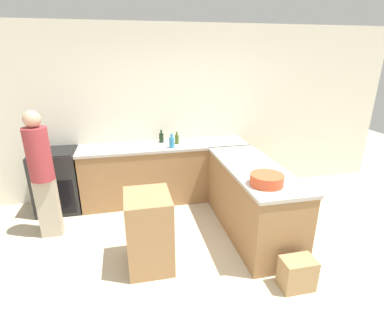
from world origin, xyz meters
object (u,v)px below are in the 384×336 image
Objects in this scene: mixing_bowl at (267,180)px; dish_soap_bottle at (172,142)px; range_oven at (57,181)px; island_table at (149,231)px; person_by_range at (42,171)px; olive_oil_bottle at (177,139)px; wine_bottle_dark at (161,137)px; paper_bag at (297,273)px.

dish_soap_bottle is at bearing 116.12° from mixing_bowl.
range_oven is 1.08× the size of island_table.
person_by_range reaches higher than island_table.
olive_oil_bottle reaches higher than island_table.
dish_soap_bottle reaches higher than mixing_bowl.
wine_bottle_dark is (0.38, 1.78, 0.57)m from island_table.
range_oven is at bearing 127.14° from island_table.
paper_bag is (0.15, -0.55, -0.82)m from mixing_bowl.
person_by_range is (-1.82, -0.75, -0.09)m from olive_oil_bottle.
paper_bag is (1.42, -0.69, -0.27)m from island_table.
person_by_range is at bearing -88.72° from range_oven.
dish_soap_bottle is 0.63× the size of paper_bag.
dish_soap_bottle is at bearing -69.87° from wine_bottle_dark.
island_table is 1.64m from dish_soap_bottle.
paper_bag is at bearing -41.08° from range_oven.
olive_oil_bottle is 0.90× the size of dish_soap_bottle.
mixing_bowl reaches higher than island_table.
mixing_bowl is at bearing -64.85° from wine_bottle_dark.
mixing_bowl is at bearing -69.41° from olive_oil_bottle.
wine_bottle_dark is 0.94× the size of dish_soap_bottle.
mixing_bowl is (1.28, -0.14, 0.55)m from island_table.
mixing_bowl is at bearing 104.97° from paper_bag.
dish_soap_bottle is 1.80m from person_by_range.
island_table is 1.58m from person_by_range.
range_oven is 4.71× the size of wine_bottle_dark.
island_table is at bearing 154.17° from paper_bag.
range_oven is at bearing -179.35° from olive_oil_bottle.
mixing_bowl reaches higher than paper_bag.
olive_oil_bottle is at bearing 22.40° from person_by_range.
dish_soap_bottle reaches higher than paper_bag.
mixing_bowl is 1.77m from dish_soap_bottle.
wine_bottle_dark reaches higher than olive_oil_bottle.
olive_oil_bottle is at bearing 69.79° from island_table.
person_by_range is (-1.59, -0.88, -0.10)m from wine_bottle_dark.
olive_oil_bottle is (1.84, 0.02, 0.54)m from range_oven.
person_by_range is at bearing -157.60° from olive_oil_bottle.
person_by_range is at bearing 149.01° from paper_bag.
olive_oil_bottle is at bearing 0.65° from range_oven.
island_table is 1.40m from mixing_bowl.
island_table is at bearing -110.21° from olive_oil_bottle.
dish_soap_bottle is (0.12, -0.32, 0.01)m from wine_bottle_dark.
dish_soap_bottle is at bearing 18.11° from person_by_range.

